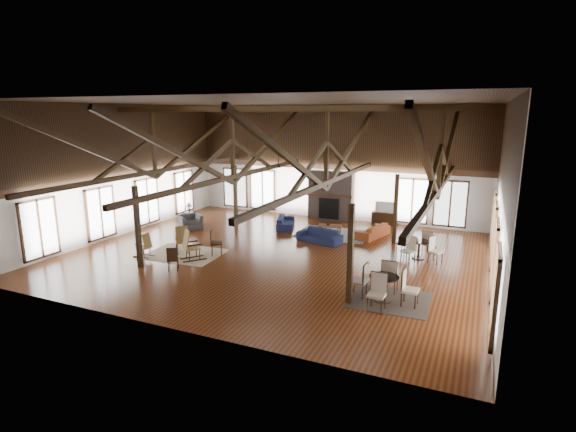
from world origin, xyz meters
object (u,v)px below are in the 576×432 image
at_px(sofa_orange, 372,231).
at_px(cafe_table_far, 419,246).
at_px(cafe_table_near, 384,284).
at_px(tv_console, 385,218).
at_px(coffee_table, 330,226).
at_px(sofa_navy_front, 319,236).
at_px(sofa_navy_left, 286,222).
at_px(armchair, 190,222).

height_order(sofa_orange, cafe_table_far, cafe_table_far).
distance_m(cafe_table_near, tv_console, 9.88).
xyz_separation_m(coffee_table, cafe_table_far, (4.39, -2.12, 0.14)).
relative_size(sofa_navy_front, sofa_orange, 0.99).
bearing_deg(sofa_navy_left, coffee_table, -114.10).
bearing_deg(sofa_navy_left, sofa_orange, -108.58).
height_order(sofa_orange, coffee_table, sofa_orange).
relative_size(armchair, cafe_table_far, 0.55).
height_order(sofa_orange, tv_console, tv_console).
height_order(sofa_navy_left, sofa_orange, sofa_orange).
xyz_separation_m(cafe_table_near, cafe_table_far, (0.39, 4.64, -0.05)).
bearing_deg(cafe_table_far, sofa_navy_front, 172.36).
height_order(coffee_table, cafe_table_far, cafe_table_far).
xyz_separation_m(sofa_navy_front, sofa_navy_left, (-2.43, 1.75, -0.01)).
xyz_separation_m(armchair, tv_console, (8.59, 4.81, -0.03)).
xyz_separation_m(sofa_orange, cafe_table_near, (2.01, -7.00, 0.25)).
height_order(sofa_navy_front, cafe_table_near, cafe_table_near).
height_order(cafe_table_near, tv_console, cafe_table_near).
height_order(armchair, tv_console, armchair).
bearing_deg(cafe_table_near, sofa_orange, 106.04).
bearing_deg(sofa_navy_front, cafe_table_near, -39.47).
height_order(sofa_orange, armchair, armchair).
bearing_deg(tv_console, armchair, -150.76).
relative_size(sofa_navy_left, tv_console, 1.55).
xyz_separation_m(sofa_navy_front, cafe_table_near, (3.96, -5.23, 0.26)).
xyz_separation_m(sofa_navy_front, armchair, (-6.65, -0.37, 0.06)).
bearing_deg(cafe_table_near, tv_console, 101.79).
bearing_deg(armchair, cafe_table_far, -56.12).
xyz_separation_m(sofa_navy_left, coffee_table, (2.39, -0.22, 0.08)).
height_order(sofa_navy_left, tv_console, tv_console).
distance_m(cafe_table_far, tv_console, 5.58).
distance_m(coffee_table, tv_console, 3.52).
distance_m(sofa_navy_left, tv_console, 5.13).
height_order(sofa_navy_front, sofa_orange, sofa_orange).
xyz_separation_m(sofa_orange, cafe_table_far, (2.40, -2.36, 0.21)).
height_order(sofa_navy_left, armchair, armchair).
bearing_deg(cafe_table_near, cafe_table_far, 85.21).
relative_size(sofa_orange, coffee_table, 1.71).
height_order(sofa_navy_front, coffee_table, sofa_navy_front).
distance_m(sofa_navy_front, cafe_table_near, 6.56).
xyz_separation_m(sofa_orange, tv_console, (-0.01, 2.67, 0.02)).
bearing_deg(sofa_navy_front, sofa_orange, 55.72).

